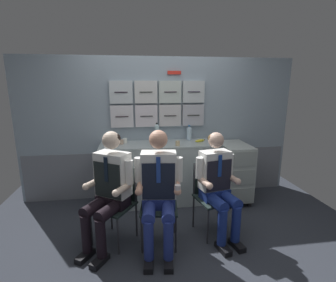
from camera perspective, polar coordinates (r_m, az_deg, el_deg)
ground at (r=3.08m, az=1.47°, el=-22.58°), size 4.80×4.80×0.04m
galley_bulkhead at (r=3.93m, az=-1.89°, el=2.67°), size 4.20×0.14×2.15m
galley_counter at (r=3.81m, az=-2.45°, el=-7.23°), size 1.64×0.53×0.91m
service_trolley at (r=4.00m, az=14.60°, el=-6.40°), size 0.40×0.65×0.88m
folding_chair_left at (r=3.00m, az=-11.16°, el=-11.98°), size 0.55×0.55×0.84m
crew_member_left at (r=2.81m, az=-13.24°, el=-9.69°), size 0.62×0.69×1.28m
folding_chair_center at (r=2.92m, az=-2.06°, el=-12.37°), size 0.45×0.45×0.84m
crew_member_center at (r=2.70m, az=-2.13°, el=-9.99°), size 0.52×0.66×1.29m
folding_chair_near_trolley at (r=3.15m, az=9.57°, el=-10.63°), size 0.48×0.48×0.84m
crew_member_near_trolley at (r=2.96m, az=11.27°, el=-9.03°), size 0.49×0.63×1.23m
sparkling_bottle_green at (r=3.70m, az=-2.51°, el=1.76°), size 0.06×0.06×0.30m
water_bottle_short at (r=3.89m, az=4.79°, el=1.78°), size 0.08×0.08×0.23m
espresso_cup_small at (r=3.48m, az=-3.08°, el=-0.58°), size 0.06×0.06×0.09m
paper_cup_tan at (r=3.54m, az=2.21°, el=-0.49°), size 0.06×0.06×0.07m
coffee_cup_spare at (r=3.69m, az=-10.50°, el=-0.18°), size 0.06×0.06×0.06m
paper_cup_blue at (r=3.75m, az=-9.71°, el=0.10°), size 0.07×0.07×0.07m
snack_banana at (r=3.80m, az=7.21°, el=0.08°), size 0.17×0.10×0.04m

